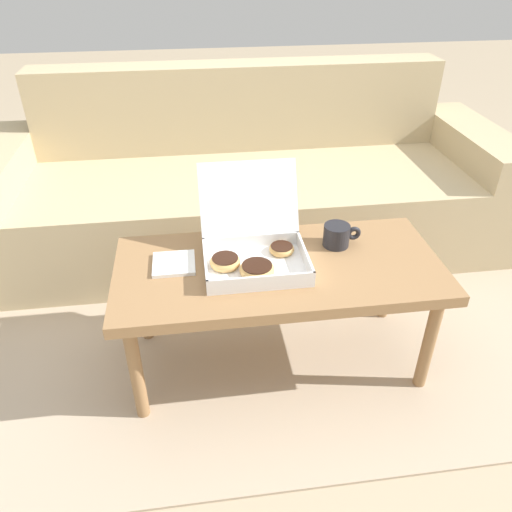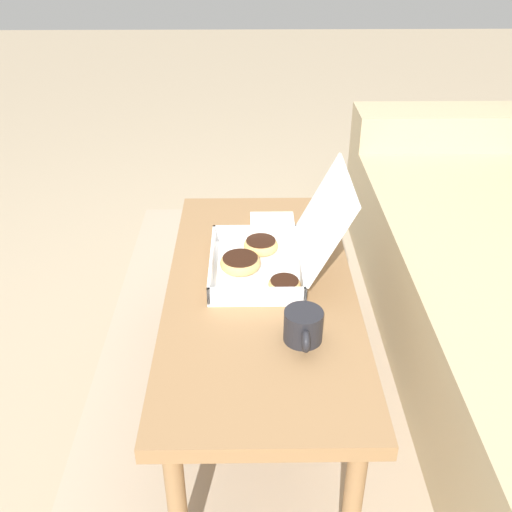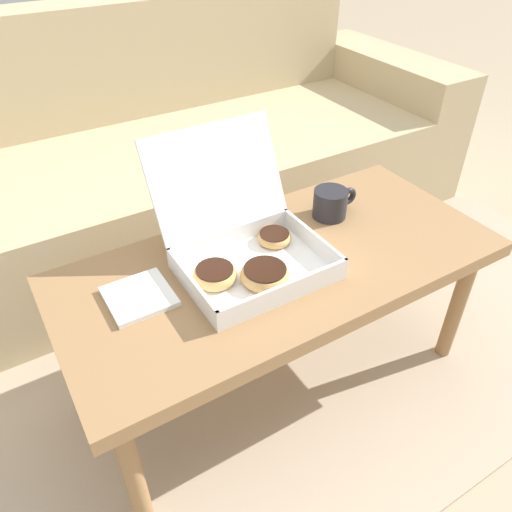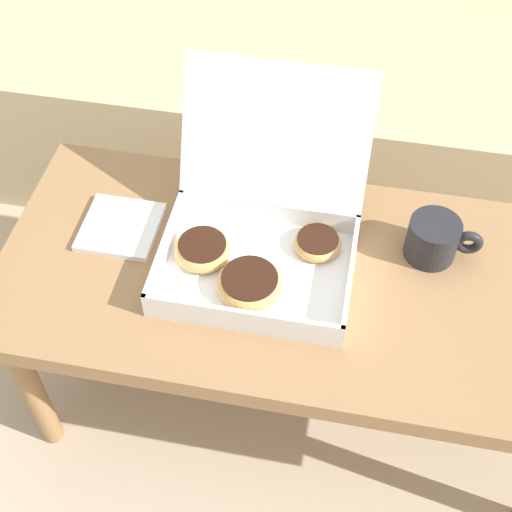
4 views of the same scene
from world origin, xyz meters
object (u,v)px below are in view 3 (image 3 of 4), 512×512
at_px(couch, 150,168).
at_px(coffee_mug, 331,203).
at_px(pastry_box, 245,247).
at_px(coffee_table, 281,274).

xyz_separation_m(couch, coffee_mug, (0.23, -0.83, 0.20)).
relative_size(couch, pastry_box, 6.83).
bearing_deg(pastry_box, coffee_mug, 12.16).
height_order(coffee_table, coffee_mug, coffee_mug).
height_order(couch, coffee_table, couch).
distance_m(coffee_table, pastry_box, 0.14).
distance_m(couch, coffee_table, 0.93).
height_order(couch, pastry_box, couch).
bearing_deg(couch, coffee_table, -90.00).
height_order(pastry_box, coffee_mug, pastry_box).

